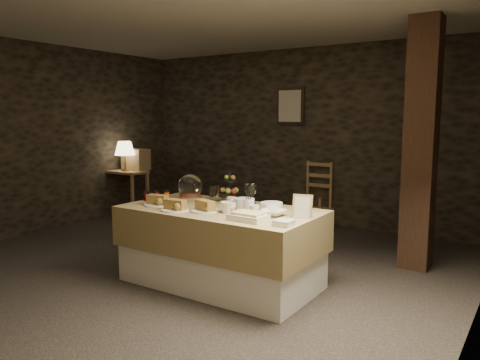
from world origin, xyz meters
The scene contains 28 objects.
ground_plane centered at (0.00, 0.00, 0.00)m, with size 5.50×5.00×0.01m, color black.
room_shell centered at (0.00, 0.00, 1.56)m, with size 5.52×5.02×2.60m.
buffet_table centered at (0.61, -0.39, 0.43)m, with size 1.87×0.99×0.74m.
console_table centered at (-2.50, 1.31, 0.60)m, with size 0.68×0.39×0.73m.
table_lamp centered at (-2.45, 1.26, 1.09)m, with size 0.31×0.31×0.47m.
wine_rack centered at (-2.45, 1.49, 0.90)m, with size 0.42×0.26×0.34m, color olive.
chair centered at (0.35, 2.34, 0.41)m, with size 0.45×0.43×0.73m.
timber_column centered at (2.04, 1.17, 1.30)m, with size 0.30×0.30×2.60m, color black.
framed_picture centered at (-0.15, 2.47, 1.75)m, with size 0.45×0.04×0.55m.
plate_stack_a centered at (0.81, -0.29, 0.79)m, with size 0.19×0.19×0.10m, color white.
plate_stack_b centered at (1.09, -0.26, 0.78)m, with size 0.20×0.20×0.09m, color white.
cutlery_holder centered at (0.93, -0.41, 0.80)m, with size 0.10×0.10×0.12m, color white.
cup_a centered at (0.76, -0.46, 0.78)m, with size 0.11×0.11×0.09m, color white.
cup_b centered at (0.77, -0.53, 0.79)m, with size 0.11×0.11×0.10m, color white.
mug_c centered at (0.66, -0.28, 0.79)m, with size 0.09×0.09×0.10m, color white.
mug_d centered at (1.03, -0.47, 0.78)m, with size 0.08×0.08×0.09m, color white.
bowl centered at (1.18, -0.40, 0.77)m, with size 0.21×0.21×0.05m, color white.
cake_dome centered at (-0.01, -0.09, 0.84)m, with size 0.26×0.26×0.26m.
fruit_stand centered at (0.49, -0.06, 0.86)m, with size 0.21×0.21×0.30m.
bread_platter_left centered at (0.01, -0.61, 0.78)m, with size 0.26×0.26×0.11m.
bread_platter_center centered at (0.33, -0.71, 0.78)m, with size 0.26×0.26×0.11m.
bread_platter_right centered at (0.58, -0.59, 0.78)m, with size 0.26×0.26×0.11m.
jam_jars centered at (-0.22, -0.37, 0.78)m, with size 0.18×0.32×0.07m.
tart_dish centered at (1.10, -0.67, 0.77)m, with size 0.30×0.22×0.07m.
square_dish centered at (1.44, -0.68, 0.76)m, with size 0.14×0.14×0.04m, color white.
menu_frame centered at (1.43, -0.33, 0.83)m, with size 0.17×0.02×0.22m, color olive.
storage_jar_a centered at (0.31, -0.09, 0.82)m, with size 0.10×0.10×0.16m, color white.
storage_jar_b centered at (0.40, -0.01, 0.81)m, with size 0.09×0.09×0.14m, color white.
Camera 1 is at (3.14, -3.90, 1.60)m, focal length 35.00 mm.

